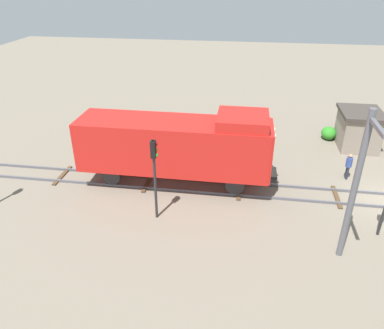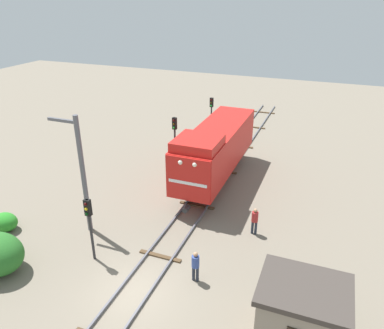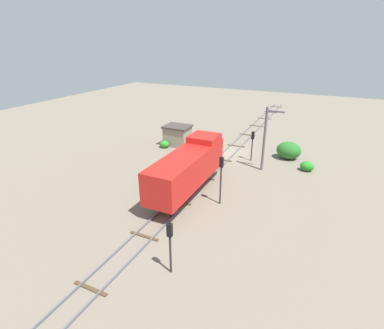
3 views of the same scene
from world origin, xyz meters
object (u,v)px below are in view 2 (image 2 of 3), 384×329
at_px(traffic_signal_far, 211,109).
at_px(catenary_mast, 82,172).
at_px(locomotive, 215,147).
at_px(worker_near_track, 195,264).
at_px(traffic_signal_mid, 175,135).
at_px(relay_hut, 301,313).
at_px(traffic_signal_near, 89,218).
at_px(worker_by_signal, 255,219).

distance_m(traffic_signal_far, catenary_mast, 18.48).
xyz_separation_m(locomotive, catenary_mast, (-5.07, -8.53, 1.02)).
bearing_deg(traffic_signal_far, catenary_mast, -94.57).
bearing_deg(locomotive, worker_near_track, -76.92).
relative_size(traffic_signal_mid, worker_near_track, 2.62).
height_order(locomotive, traffic_signal_far, locomotive).
relative_size(traffic_signal_far, relay_hut, 1.04).
relative_size(locomotive, worker_near_track, 6.82).
height_order(traffic_signal_mid, traffic_signal_far, traffic_signal_mid).
xyz_separation_m(locomotive, traffic_signal_far, (-3.60, 9.84, -0.23)).
bearing_deg(traffic_signal_mid, locomotive, -8.50).
bearing_deg(traffic_signal_near, catenary_mast, 130.28).
height_order(worker_by_signal, relay_hut, relay_hut).
xyz_separation_m(locomotive, worker_by_signal, (4.20, -5.43, -1.78)).
distance_m(locomotive, traffic_signal_mid, 3.45).
height_order(locomotive, worker_near_track, locomotive).
relative_size(locomotive, worker_by_signal, 6.82).
bearing_deg(traffic_signal_mid, traffic_signal_near, -88.98).
bearing_deg(worker_by_signal, traffic_signal_near, -57.09).
xyz_separation_m(traffic_signal_far, relay_hut, (11.10, -21.85, -1.15)).
bearing_deg(traffic_signal_near, relay_hut, -6.75).
bearing_deg(locomotive, traffic_signal_far, 110.09).
xyz_separation_m(locomotive, traffic_signal_mid, (-3.40, 0.51, 0.31)).
height_order(locomotive, traffic_signal_near, locomotive).
bearing_deg(traffic_signal_near, traffic_signal_far, 91.11).
bearing_deg(catenary_mast, worker_near_track, -13.55).
xyz_separation_m(traffic_signal_far, catenary_mast, (-1.47, -18.37, 1.25)).
bearing_deg(traffic_signal_far, traffic_signal_mid, -88.77).
bearing_deg(traffic_signal_near, traffic_signal_mid, 91.02).
bearing_deg(traffic_signal_mid, relay_hut, -48.94).
xyz_separation_m(traffic_signal_near, relay_hut, (10.70, -1.27, -1.14)).
xyz_separation_m(locomotive, worker_near_track, (2.40, -10.33, -1.78)).
distance_m(locomotive, traffic_signal_near, 11.21).
height_order(locomotive, worker_by_signal, locomotive).
relative_size(traffic_signal_mid, traffic_signal_far, 1.23).
xyz_separation_m(traffic_signal_mid, catenary_mast, (-1.67, -9.04, 0.71)).
distance_m(traffic_signal_mid, traffic_signal_far, 9.35).
distance_m(traffic_signal_near, relay_hut, 10.83).
height_order(catenary_mast, relay_hut, catenary_mast).
distance_m(traffic_signal_near, traffic_signal_mid, 11.26).
bearing_deg(worker_by_signal, locomotive, -145.03).
distance_m(catenary_mast, relay_hut, 13.26).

